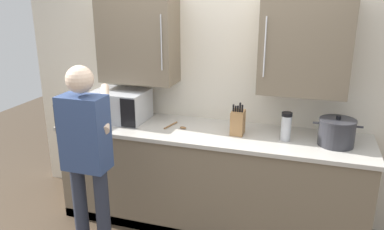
# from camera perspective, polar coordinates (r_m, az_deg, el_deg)

# --- Properties ---
(back_wall_tiled) EXTENTS (4.11, 0.44, 2.89)m
(back_wall_tiled) POSITION_cam_1_polar(r_m,az_deg,el_deg) (3.65, 4.16, 7.83)
(back_wall_tiled) COLOR beige
(back_wall_tiled) RESTS_ON ground_plane
(counter_unit) EXTENTS (2.81, 0.71, 0.95)m
(counter_unit) POSITION_cam_1_polar(r_m,az_deg,el_deg) (3.66, 2.50, -9.32)
(counter_unit) COLOR #756651
(counter_unit) RESTS_ON ground_plane
(microwave_oven) EXTENTS (0.60, 0.77, 0.29)m
(microwave_oven) POSITION_cam_1_polar(r_m,az_deg,el_deg) (3.80, -11.02, 1.41)
(microwave_oven) COLOR #B7BABF
(microwave_oven) RESTS_ON counter_unit
(knife_block) EXTENTS (0.11, 0.15, 0.29)m
(knife_block) POSITION_cam_1_polar(r_m,az_deg,el_deg) (3.38, 6.80, -1.07)
(knife_block) COLOR #A37547
(knife_block) RESTS_ON counter_unit
(wooden_spoon) EXTENTS (0.20, 0.21, 0.02)m
(wooden_spoon) POSITION_cam_1_polar(r_m,az_deg,el_deg) (3.55, -2.23, -1.71)
(wooden_spoon) COLOR brown
(wooden_spoon) RESTS_ON counter_unit
(thermos_flask) EXTENTS (0.09, 0.09, 0.24)m
(thermos_flask) POSITION_cam_1_polar(r_m,az_deg,el_deg) (3.31, 13.77, -1.64)
(thermos_flask) COLOR #B7BABF
(thermos_flask) RESTS_ON counter_unit
(stock_pot) EXTENTS (0.39, 0.29, 0.25)m
(stock_pot) POSITION_cam_1_polar(r_m,az_deg,el_deg) (3.33, 20.65, -2.40)
(stock_pot) COLOR #2D2D33
(stock_pot) RESTS_ON counter_unit
(person_figure) EXTENTS (0.44, 0.63, 1.66)m
(person_figure) POSITION_cam_1_polar(r_m,az_deg,el_deg) (3.00, -15.36, -5.38)
(person_figure) COLOR #282D3D
(person_figure) RESTS_ON ground_plane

